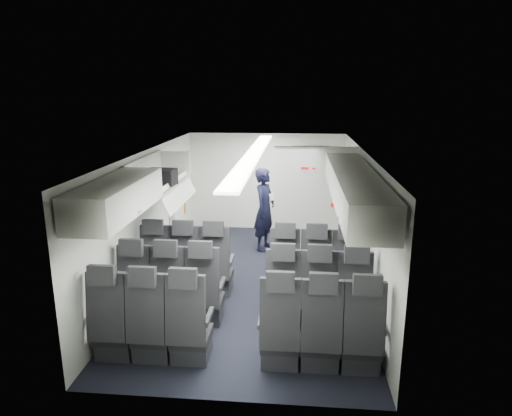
% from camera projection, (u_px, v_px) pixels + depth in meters
% --- Properties ---
extents(cabin_shell, '(3.41, 6.01, 2.16)m').
position_uv_depth(cabin_shell, '(254.00, 216.00, 7.25)').
color(cabin_shell, black).
rests_on(cabin_shell, ground).
extents(seat_row_front, '(3.33, 0.56, 1.24)m').
position_uv_depth(seat_row_front, '(250.00, 271.00, 6.91)').
color(seat_row_front, black).
rests_on(seat_row_front, cabin_shell).
extents(seat_row_mid, '(3.33, 0.56, 1.24)m').
position_uv_depth(seat_row_mid, '(244.00, 297.00, 6.04)').
color(seat_row_mid, black).
rests_on(seat_row_mid, cabin_shell).
extents(seat_row_rear, '(3.33, 0.56, 1.24)m').
position_uv_depth(seat_row_rear, '(234.00, 332.00, 5.18)').
color(seat_row_rear, black).
rests_on(seat_row_rear, cabin_shell).
extents(overhead_bin_left_rear, '(0.53, 1.80, 0.40)m').
position_uv_depth(overhead_bin_left_rear, '(117.00, 198.00, 5.25)').
color(overhead_bin_left_rear, silver).
rests_on(overhead_bin_left_rear, cabin_shell).
extents(overhead_bin_left_front_open, '(0.64, 1.70, 0.72)m').
position_uv_depth(overhead_bin_left_front_open, '(158.00, 179.00, 6.98)').
color(overhead_bin_left_front_open, '#9E9E93').
rests_on(overhead_bin_left_front_open, cabin_shell).
extents(overhead_bin_right_rear, '(0.53, 1.80, 0.40)m').
position_uv_depth(overhead_bin_right_rear, '(363.00, 203.00, 5.01)').
color(overhead_bin_right_rear, silver).
rests_on(overhead_bin_right_rear, cabin_shell).
extents(overhead_bin_right_front, '(0.53, 1.70, 0.40)m').
position_uv_depth(overhead_bin_right_front, '(347.00, 175.00, 6.70)').
color(overhead_bin_right_front, silver).
rests_on(overhead_bin_right_front, cabin_shell).
extents(bulkhead_partition, '(1.40, 0.15, 2.13)m').
position_uv_depth(bulkhead_partition, '(314.00, 208.00, 7.94)').
color(bulkhead_partition, silver).
rests_on(bulkhead_partition, cabin_shell).
extents(galley_unit, '(0.85, 0.52, 1.90)m').
position_uv_depth(galley_unit, '(309.00, 191.00, 9.83)').
color(galley_unit, '#939399').
rests_on(galley_unit, cabin_shell).
extents(boarding_door, '(0.12, 1.27, 1.86)m').
position_uv_depth(boarding_door, '(178.00, 201.00, 8.93)').
color(boarding_door, silver).
rests_on(boarding_door, cabin_shell).
extents(flight_attendant, '(0.57, 0.69, 1.62)m').
position_uv_depth(flight_attendant, '(265.00, 209.00, 8.87)').
color(flight_attendant, black).
rests_on(flight_attendant, ground).
extents(carry_on_bag, '(0.45, 0.33, 0.25)m').
position_uv_depth(carry_on_bag, '(161.00, 177.00, 6.85)').
color(carry_on_bag, black).
rests_on(carry_on_bag, overhead_bin_left_front_open).
extents(papers, '(0.19, 0.07, 0.13)m').
position_uv_depth(papers, '(274.00, 196.00, 8.74)').
color(papers, white).
rests_on(papers, flight_attendant).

